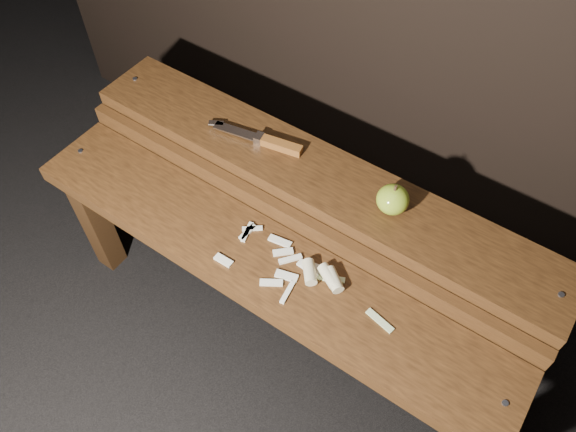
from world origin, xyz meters
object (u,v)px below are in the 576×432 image
Objects in this scene: bench_front_tier at (258,277)px; bench_rear_tier at (313,196)px; apple at (393,199)px; knife at (270,142)px.

bench_rear_tier is at bearing 90.00° from bench_front_tier.
bench_rear_tier is 0.22m from apple.
apple reaches higher than bench_rear_tier.
bench_front_tier is 0.35m from apple.
apple is 0.31× the size of knife.
knife is (-0.13, 0.01, 0.10)m from bench_rear_tier.
apple is 0.33m from knife.
knife is (-0.13, 0.24, 0.16)m from bench_front_tier.
apple is at bearing -1.22° from knife.
bench_front_tier is 1.00× the size of bench_rear_tier.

